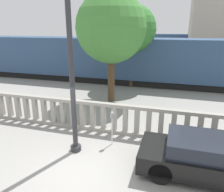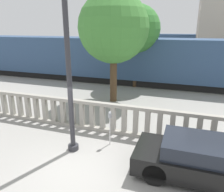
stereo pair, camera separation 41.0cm
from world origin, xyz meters
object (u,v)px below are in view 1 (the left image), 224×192
(tree_left, at_px, (132,29))
(tree_right, at_px, (111,28))
(parking_meter, at_px, (112,119))
(train_near, at_px, (90,58))
(lamppost, at_px, (70,49))
(parked_car, at_px, (201,157))
(train_far, at_px, (200,45))

(tree_left, height_order, tree_right, tree_right)
(parking_meter, relative_size, train_near, 0.05)
(parking_meter, height_order, tree_left, tree_left)
(lamppost, bearing_deg, parking_meter, 34.96)
(parking_meter, relative_size, tree_left, 0.23)
(train_near, distance_m, tree_right, 6.62)
(tree_left, bearing_deg, parking_meter, -82.90)
(parking_meter, xyz_separation_m, train_near, (-5.04, 10.20, 0.83))
(lamppost, height_order, tree_left, lamppost)
(lamppost, xyz_separation_m, parking_meter, (1.19, 0.83, -2.71))
(tree_right, bearing_deg, parked_car, -52.11)
(parking_meter, height_order, train_far, train_far)
(parking_meter, bearing_deg, tree_left, 97.10)
(train_near, xyz_separation_m, tree_right, (3.46, -5.05, 2.52))
(train_far, bearing_deg, parking_meter, -100.53)
(tree_right, bearing_deg, lamppost, -86.20)
(lamppost, bearing_deg, parked_car, -1.87)
(parked_car, height_order, train_far, train_far)
(lamppost, bearing_deg, train_far, 77.58)
(tree_right, bearing_deg, train_near, 124.41)
(lamppost, relative_size, tree_left, 1.16)
(train_far, height_order, tree_right, tree_right)
(parking_meter, xyz_separation_m, tree_right, (-1.59, 5.15, 3.35))
(parking_meter, height_order, parked_car, parking_meter)
(train_far, xyz_separation_m, tree_left, (-6.56, -20.31, 2.53))
(train_far, bearing_deg, train_near, -118.79)
(tree_left, bearing_deg, train_far, 72.10)
(lamppost, xyz_separation_m, tree_right, (-0.40, 5.98, 0.64))
(parked_car, bearing_deg, tree_right, 120.53)
(parked_car, xyz_separation_m, train_near, (-8.22, 11.17, 1.30))
(parking_meter, bearing_deg, tree_right, 107.12)
(parked_car, distance_m, tree_right, 8.64)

